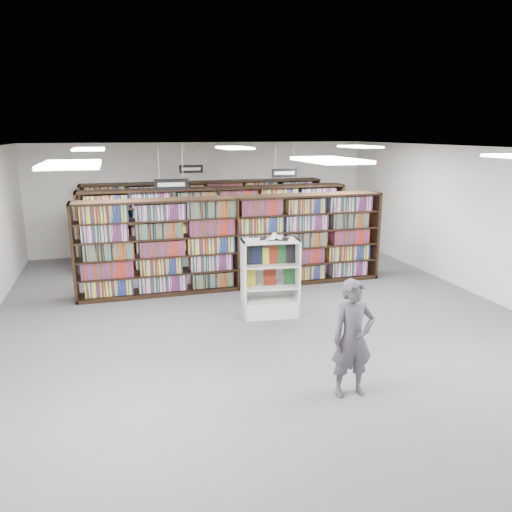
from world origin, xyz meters
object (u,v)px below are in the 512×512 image
object	(u,v)px
bookshelf_row_near	(235,243)
open_book	(274,237)
shopper	(353,338)
endcap_display	(270,290)

from	to	relation	value
bookshelf_row_near	open_book	bearing A→B (deg)	-81.04
shopper	endcap_display	bearing A→B (deg)	95.46
bookshelf_row_near	endcap_display	bearing A→B (deg)	-83.66
bookshelf_row_near	shopper	world-z (taller)	bookshelf_row_near
bookshelf_row_near	endcap_display	size ratio (longest dim) A/B	4.63
endcap_display	open_book	bearing A→B (deg)	19.65
bookshelf_row_near	open_book	world-z (taller)	bookshelf_row_near
bookshelf_row_near	endcap_display	xyz separation A→B (m)	(0.21, -1.92, -0.55)
open_book	endcap_display	bearing A→B (deg)	-141.87
bookshelf_row_near	shopper	xyz separation A→B (m)	(0.36, -5.14, -0.23)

